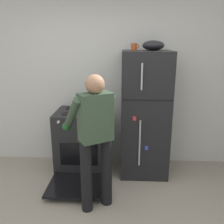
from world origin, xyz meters
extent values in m
cube|color=silver|center=(0.00, 1.95, 1.35)|extent=(6.00, 0.10, 2.70)
cube|color=black|center=(0.53, 1.57, 0.90)|extent=(0.68, 0.68, 1.81)
cube|color=black|center=(0.53, 1.23, 1.19)|extent=(0.67, 0.01, 0.01)
cylinder|color=#B7B7BC|center=(0.44, 1.20, 0.60)|extent=(0.02, 0.02, 0.66)
cylinder|color=#B7B7BC|center=(0.44, 1.20, 1.50)|extent=(0.02, 0.02, 0.34)
cube|color=red|center=(0.36, 1.22, 0.94)|extent=(0.04, 0.01, 0.06)
cube|color=blue|center=(0.54, 1.22, 0.52)|extent=(0.04, 0.01, 0.06)
cube|color=black|center=(-0.41, 1.57, 0.47)|extent=(0.76, 0.64, 0.93)
cube|color=black|center=(-0.41, 1.25, 0.39)|extent=(0.53, 0.01, 0.34)
cylinder|color=black|center=(-0.59, 1.43, 0.93)|extent=(0.17, 0.17, 0.01)
cylinder|color=black|center=(-0.23, 1.43, 0.93)|extent=(0.17, 0.17, 0.01)
cylinder|color=black|center=(-0.59, 1.71, 0.93)|extent=(0.17, 0.17, 0.01)
cylinder|color=black|center=(-0.23, 1.71, 0.93)|extent=(0.17, 0.17, 0.01)
cylinder|color=silver|center=(-0.67, 1.23, 0.87)|extent=(0.04, 0.03, 0.04)
cylinder|color=silver|center=(-0.50, 1.23, 0.87)|extent=(0.04, 0.03, 0.04)
cylinder|color=silver|center=(-0.32, 1.23, 0.87)|extent=(0.04, 0.03, 0.04)
cylinder|color=silver|center=(-0.15, 1.23, 0.87)|extent=(0.04, 0.03, 0.04)
cube|color=black|center=(-0.41, 0.95, 0.08)|extent=(0.72, 0.60, 0.03)
cylinder|color=black|center=(-0.20, 0.58, 0.43)|extent=(0.13, 0.13, 0.86)
cylinder|color=black|center=(0.02, 0.71, 0.43)|extent=(0.13, 0.13, 0.86)
cube|color=#384C38|center=(-0.09, 0.65, 1.13)|extent=(0.41, 0.36, 0.54)
sphere|color=#A37556|center=(-0.09, 0.65, 1.49)|extent=(0.21, 0.21, 0.21)
sphere|color=black|center=(-0.09, 0.65, 1.46)|extent=(0.15, 0.15, 0.15)
cylinder|color=#384C38|center=(-0.36, 0.71, 1.15)|extent=(0.31, 0.43, 0.47)
cylinder|color=#384C38|center=(-0.02, 0.92, 1.15)|extent=(0.31, 0.43, 0.47)
ellipsoid|color=#1E5123|center=(-0.46, 0.87, 0.94)|extent=(0.12, 0.18, 0.10)
ellipsoid|color=#1E5123|center=(-0.12, 1.08, 0.94)|extent=(0.12, 0.18, 0.10)
cylinder|color=#236638|center=(-0.25, 1.52, 0.99)|extent=(0.24, 0.24, 0.11)
cube|color=black|center=(-0.39, 1.52, 1.03)|extent=(0.05, 0.03, 0.02)
cube|color=black|center=(-0.10, 1.52, 1.03)|extent=(0.05, 0.03, 0.02)
cylinder|color=#B24C1E|center=(0.35, 1.62, 1.86)|extent=(0.08, 0.08, 0.10)
torus|color=#B24C1E|center=(0.39, 1.62, 1.86)|extent=(0.06, 0.01, 0.06)
ellipsoid|color=black|center=(0.61, 1.57, 1.88)|extent=(0.30, 0.30, 0.13)
camera|label=1|loc=(0.22, -1.93, 1.93)|focal=39.87mm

